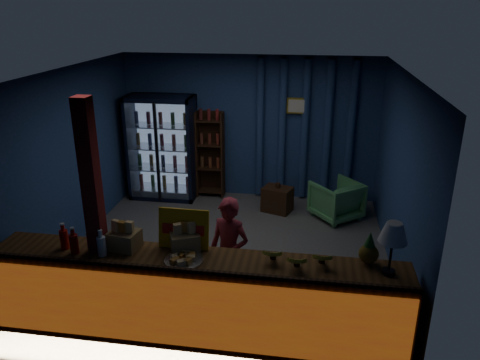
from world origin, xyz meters
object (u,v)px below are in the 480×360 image
object	(u,v)px
green_chair	(336,200)
pastry_tray	(184,259)
shopkeeper	(229,253)
table_lamp	(393,235)

from	to	relation	value
green_chair	pastry_tray	bearing A→B (deg)	24.47
green_chair	shopkeeper	bearing A→B (deg)	24.24
shopkeeper	table_lamp	distance (m)	1.93
green_chair	pastry_tray	xyz separation A→B (m)	(-1.69, -3.35, 0.65)
green_chair	table_lamp	world-z (taller)	table_lamp
shopkeeper	pastry_tray	size ratio (longest dim) A/B	3.36
green_chair	table_lamp	xyz separation A→B (m)	(0.34, -3.27, 1.05)
shopkeeper	pastry_tray	xyz separation A→B (m)	(-0.34, -0.70, 0.29)
green_chair	pastry_tray	world-z (taller)	pastry_tray
shopkeeper	green_chair	world-z (taller)	shopkeeper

